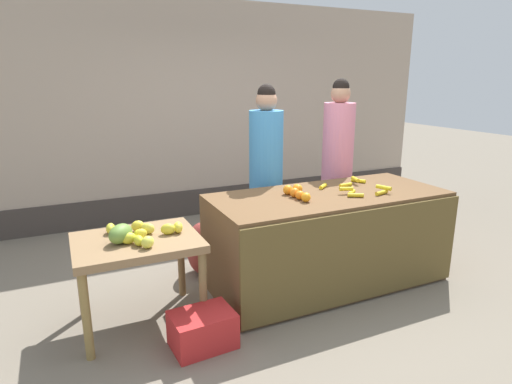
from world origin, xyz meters
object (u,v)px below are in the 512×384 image
at_px(produce_crate, 203,330).
at_px(produce_sack, 202,248).
at_px(vendor_woman_pink_shirt, 337,164).
at_px(vendor_woman_blue_shirt, 266,175).

height_order(produce_crate, produce_sack, produce_sack).
bearing_deg(vendor_woman_pink_shirt, produce_sack, -176.73).
bearing_deg(produce_sack, vendor_woman_pink_shirt, 3.27).
distance_m(vendor_woman_blue_shirt, produce_sack, 0.97).
relative_size(vendor_woman_blue_shirt, vendor_woman_pink_shirt, 0.97).
xyz_separation_m(vendor_woman_blue_shirt, produce_crate, (-1.09, -1.20, -0.78)).
height_order(vendor_woman_pink_shirt, produce_crate, vendor_woman_pink_shirt).
bearing_deg(produce_sack, produce_crate, -107.88).
bearing_deg(vendor_woman_blue_shirt, vendor_woman_pink_shirt, 2.52).
xyz_separation_m(produce_crate, produce_sack, (0.37, 1.15, 0.13)).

